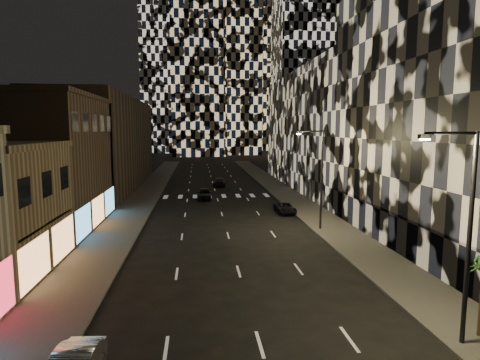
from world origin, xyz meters
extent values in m
cube|color=#47443F|center=(-10.00, 50.00, 0.07)|extent=(4.00, 120.00, 0.15)
cube|color=#47443F|center=(10.00, 50.00, 0.07)|extent=(4.00, 120.00, 0.15)
cube|color=#4C4C47|center=(-7.90, 50.00, 0.07)|extent=(0.20, 120.00, 0.15)
cube|color=#4C4C47|center=(7.90, 50.00, 0.07)|extent=(0.20, 120.00, 0.15)
cube|color=#493929|center=(-17.00, 33.50, 6.00)|extent=(10.00, 15.00, 12.00)
cube|color=#493929|center=(-17.00, 60.00, 7.00)|extent=(10.00, 40.00, 14.00)
cube|color=#383838|center=(12.30, 24.50, 1.50)|extent=(0.60, 25.00, 3.00)
cube|color=#232326|center=(20.00, 57.00, 9.00)|extent=(16.00, 40.00, 18.00)
cube|color=black|center=(35.00, 135.00, 50.00)|extent=(20.00, 20.00, 100.00)
cube|color=black|center=(-12.00, 165.00, 60.00)|extent=(24.00, 24.00, 120.00)
cube|color=black|center=(-2.00, 140.00, 47.50)|extent=(18.00, 18.00, 95.00)
cylinder|color=black|center=(8.60, 10.00, 4.65)|extent=(0.20, 0.20, 9.00)
cylinder|color=black|center=(7.50, 10.00, 9.05)|extent=(2.20, 0.14, 0.14)
cube|color=black|center=(6.40, 10.00, 8.93)|extent=(0.50, 0.25, 0.18)
cube|color=#FFEAB2|center=(6.40, 10.00, 8.81)|extent=(0.35, 0.18, 0.06)
cylinder|color=black|center=(8.60, 30.00, 4.65)|extent=(0.20, 0.20, 9.00)
cylinder|color=black|center=(7.50, 30.00, 9.05)|extent=(2.20, 0.14, 0.14)
cube|color=black|center=(6.40, 30.00, 8.93)|extent=(0.50, 0.25, 0.18)
cube|color=#FFEAB2|center=(6.40, 30.00, 8.81)|extent=(0.35, 0.18, 0.06)
imported|color=black|center=(-1.68, 47.80, 0.75)|extent=(1.90, 4.43, 1.49)
imported|color=black|center=(0.98, 59.89, 0.70)|extent=(2.55, 5.00, 1.39)
imported|color=black|center=(7.00, 37.71, 0.58)|extent=(1.98, 4.21, 1.16)
cone|color=#1E4D1B|center=(9.59, 10.63, 3.32)|extent=(1.09, 1.17, 0.81)
cone|color=#1E4D1B|center=(9.51, 10.44, 3.32)|extent=(1.35, 0.34, 0.81)
camera|label=1|loc=(-2.57, -5.07, 9.20)|focal=30.00mm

